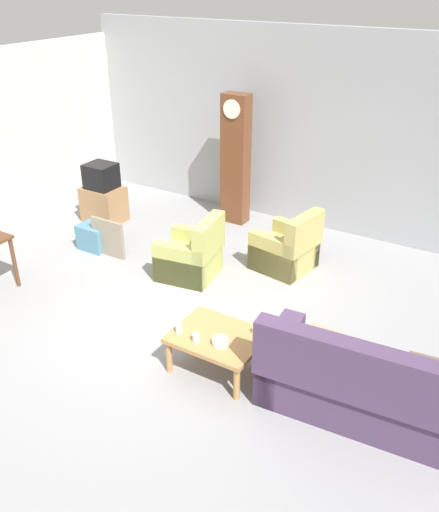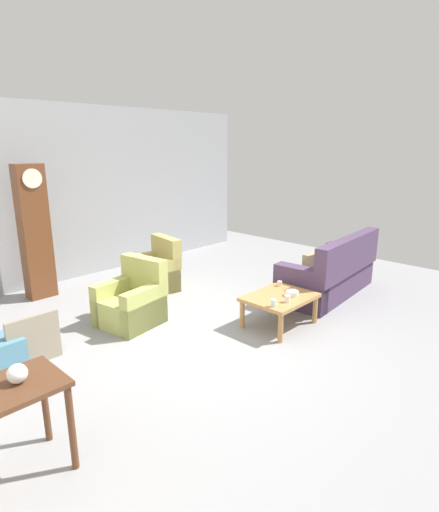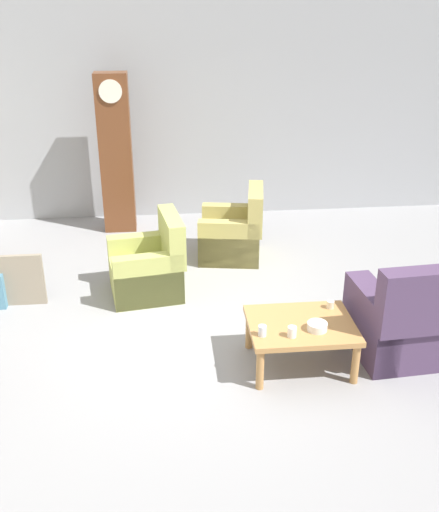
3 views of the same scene
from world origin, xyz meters
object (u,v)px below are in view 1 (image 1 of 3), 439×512
object	(u,v)px
couch_floral	(367,389)
bowl_white_stacked	(220,342)
tv_stand_cabinet	(104,204)
tv_crt	(101,176)
cup_blue_rimmed	(179,328)
coffee_table_wood	(218,340)
armchair_olive_near	(192,257)
framed_picture_leaning	(108,238)
cup_cream_tall	(255,330)
storage_box_blue	(96,236)
grandfather_clock	(236,160)
armchair_olive_far	(287,250)
cup_white_porcelain	(196,338)

from	to	relation	value
couch_floral	bowl_white_stacked	world-z (taller)	couch_floral
couch_floral	tv_stand_cabinet	distance (m)	5.85
tv_crt	cup_blue_rimmed	distance (m)	4.26
cup_blue_rimmed	coffee_table_wood	bearing A→B (deg)	24.02
couch_floral	armchair_olive_near	world-z (taller)	couch_floral
framed_picture_leaning	cup_blue_rimmed	xyz separation A→B (m)	(2.44, -1.60, 0.20)
tv_stand_cabinet	cup_cream_tall	bearing A→B (deg)	-27.64
armchair_olive_near	storage_box_blue	bearing A→B (deg)	-178.99
couch_floral	grandfather_clock	xyz separation A→B (m)	(-3.45, 3.46, 0.75)
couch_floral	grandfather_clock	distance (m)	4.94
couch_floral	cup_cream_tall	bearing A→B (deg)	174.13
coffee_table_wood	cup_cream_tall	distance (m)	0.42
framed_picture_leaning	storage_box_blue	distance (m)	0.38
armchair_olive_far	cup_white_porcelain	bearing A→B (deg)	-86.19
cup_cream_tall	bowl_white_stacked	size ratio (longest dim) A/B	0.41
framed_picture_leaning	cup_white_porcelain	distance (m)	3.16
cup_white_porcelain	cup_blue_rimmed	distance (m)	0.26
armchair_olive_far	bowl_white_stacked	xyz separation A→B (m)	(0.42, -2.59, 0.17)
couch_floral	armchair_olive_near	size ratio (longest dim) A/B	2.35
armchair_olive_near	tv_crt	world-z (taller)	tv_crt
tv_crt	framed_picture_leaning	bearing A→B (deg)	-45.74
tv_stand_cabinet	framed_picture_leaning	size ratio (longest dim) A/B	1.13
grandfather_clock	armchair_olive_near	bearing A→B (deg)	-77.77
grandfather_clock	armchair_olive_far	bearing A→B (deg)	-36.33
tv_crt	couch_floral	bearing A→B (deg)	-22.93
armchair_olive_near	cup_white_porcelain	distance (m)	2.19
armchair_olive_far	couch_floral	bearing A→B (deg)	-50.55
couch_floral	bowl_white_stacked	xyz separation A→B (m)	(-1.51, -0.24, 0.13)
grandfather_clock	framed_picture_leaning	world-z (taller)	grandfather_clock
cup_blue_rimmed	cup_cream_tall	xyz separation A→B (m)	(0.72, 0.41, -0.01)
coffee_table_wood	tv_crt	distance (m)	4.48
cup_blue_rimmed	bowl_white_stacked	xyz separation A→B (m)	(0.50, 0.04, -0.01)
coffee_table_wood	cup_cream_tall	world-z (taller)	cup_cream_tall
couch_floral	cup_white_porcelain	distance (m)	1.79
framed_picture_leaning	storage_box_blue	world-z (taller)	framed_picture_leaning
cup_white_porcelain	cup_blue_rimmed	xyz separation A→B (m)	(-0.25, 0.04, 0.00)
storage_box_blue	tv_stand_cabinet	bearing A→B (deg)	124.34
armchair_olive_far	framed_picture_leaning	size ratio (longest dim) A/B	1.53
armchair_olive_far	storage_box_blue	distance (m)	3.02
grandfather_clock	tv_crt	bearing A→B (deg)	-148.69
cup_cream_tall	bowl_white_stacked	distance (m)	0.43
framed_picture_leaning	cup_white_porcelain	size ratio (longest dim) A/B	6.16
couch_floral	tv_crt	size ratio (longest dim) A/B	4.50
tv_stand_cabinet	tv_crt	bearing A→B (deg)	0.00
framed_picture_leaning	bowl_white_stacked	bearing A→B (deg)	-27.87
armchair_olive_near	framed_picture_leaning	bearing A→B (deg)	-174.42
grandfather_clock	storage_box_blue	bearing A→B (deg)	-123.79
couch_floral	tv_stand_cabinet	xyz separation A→B (m)	(-5.39, 2.28, -0.04)
storage_box_blue	bowl_white_stacked	size ratio (longest dim) A/B	2.60
bowl_white_stacked	tv_crt	bearing A→B (deg)	147.02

